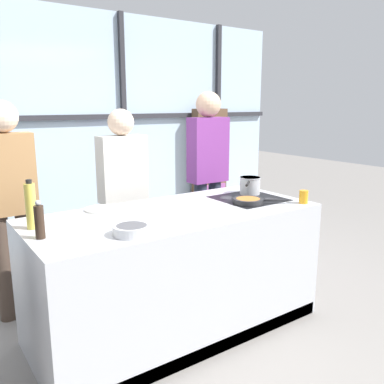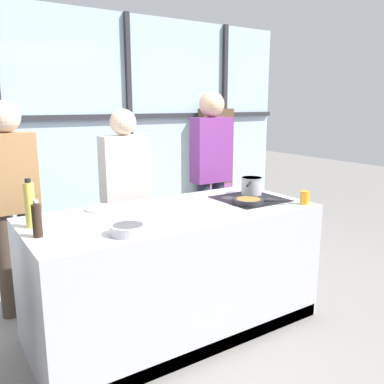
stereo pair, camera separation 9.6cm
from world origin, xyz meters
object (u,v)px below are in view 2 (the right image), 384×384
Objects in this scene: saucepan at (252,185)px; white_plate at (101,208)px; mixing_bowl at (128,229)px; pepper_grinder at (37,220)px; frying_pan at (249,201)px; juice_glass_near at (305,198)px; spectator_center_left at (125,189)px; oil_bottle at (30,204)px; spectator_far_left at (11,195)px; spectator_center_right at (211,167)px.

saucepan is 1.30m from white_plate.
mixing_bowl is (-1.35, -0.43, -0.05)m from saucepan.
pepper_grinder is at bearing -143.16° from white_plate.
juice_glass_near reaches higher than frying_pan.
juice_glass_near is at bearing -9.00° from pepper_grinder.
frying_pan is 1.58m from pepper_grinder.
spectator_center_left is at bearing 127.75° from juice_glass_near.
oil_bottle is at bearing 87.45° from pepper_grinder.
white_plate is at bearing 51.00° from spectator_center_left.
saucepan is 1.81m from oil_bottle.
spectator_far_left reaches higher than frying_pan.
spectator_center_left is 5.27× the size of oil_bottle.
frying_pan is 1.63× the size of pepper_grinder.
saucepan is 1.16× the size of white_plate.
oil_bottle is 1.37× the size of pepper_grinder.
mixing_bowl reaches higher than white_plate.
pepper_grinder is at bearing 177.53° from frying_pan.
spectator_center_right is at bearing 25.91° from pepper_grinder.
spectator_center_left is 16.01× the size of juice_glass_near.
oil_bottle reaches higher than saucepan.
spectator_center_right is 6.40× the size of saucepan.
white_plate is (-0.43, -0.53, -0.01)m from spectator_center_left.
oil_bottle is (-1.92, -0.71, 0.02)m from spectator_center_right.
spectator_center_right is 1.49m from white_plate.
pepper_grinder is (-0.02, -0.94, 0.03)m from spectator_far_left.
juice_glass_near is (1.47, -0.06, 0.02)m from mixing_bowl.
juice_glass_near is (0.12, -0.49, -0.03)m from saucepan.
spectator_center_left is at bearing 180.00° from spectator_far_left.
oil_bottle is (-1.81, 0.04, 0.07)m from saucepan.
mixing_bowl is at bearing -162.40° from saucepan.
spectator_center_left is at bearing 0.00° from spectator_center_right.
white_plate is (-1.03, 0.48, -0.02)m from frying_pan.
spectator_far_left is 2.29m from juice_glass_near.
pepper_grinder is at bearing 25.91° from spectator_center_right.
spectator_center_left reaches higher than white_plate.
white_plate is 0.78× the size of oil_bottle.
spectator_center_right is 1.25m from juice_glass_near.
frying_pan reaches higher than white_plate.
white_plate is (0.53, -0.53, -0.07)m from spectator_far_left.
saucepan is at bearing 81.66° from spectator_center_right.
spectator_center_left is at bearing 121.01° from frying_pan.
mixing_bowl is at bearing -45.78° from oil_bottle.
saucepan is (0.24, 0.25, 0.06)m from frying_pan.
mixing_bowl is at bearing -96.81° from white_plate.
juice_glass_near is (1.94, -0.31, -0.05)m from pepper_grinder.
saucepan is at bearing 103.37° from juice_glass_near.
spectator_center_left is at bearing 66.80° from mixing_bowl.
frying_pan is 1.32× the size of saucepan.
spectator_center_left is at bearing 138.34° from saucepan.
spectator_far_left is at bearing 134.91° from white_plate.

